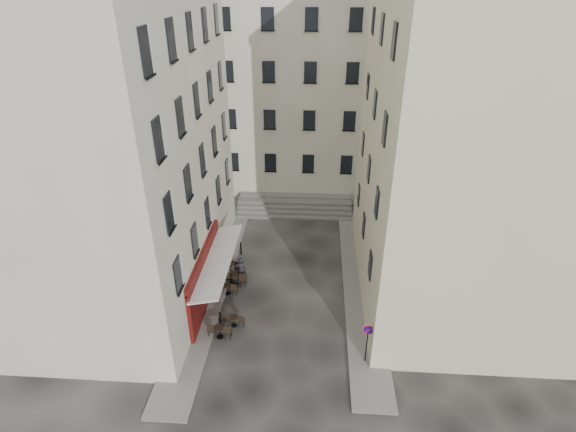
# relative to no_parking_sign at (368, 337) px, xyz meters

# --- Properties ---
(ground) EXTENTS (90.00, 90.00, 0.00)m
(ground) POSITION_rel_no_parking_sign_xyz_m (-4.30, 3.06, -1.69)
(ground) COLOR black
(ground) RESTS_ON ground
(sidewalk_left) EXTENTS (2.00, 22.00, 0.12)m
(sidewalk_left) POSITION_rel_no_parking_sign_xyz_m (-8.80, 7.06, -1.63)
(sidewalk_left) COLOR slate
(sidewalk_left) RESTS_ON ground
(sidewalk_right) EXTENTS (2.00, 18.00, 0.12)m
(sidewalk_right) POSITION_rel_no_parking_sign_xyz_m (0.20, 6.06, -1.63)
(sidewalk_right) COLOR slate
(sidewalk_right) RESTS_ON ground
(building_left) EXTENTS (12.20, 16.20, 20.60)m
(building_left) POSITION_rel_no_parking_sign_xyz_m (-14.80, 6.06, 8.61)
(building_left) COLOR beige
(building_left) RESTS_ON ground
(building_right) EXTENTS (12.20, 14.20, 18.60)m
(building_right) POSITION_rel_no_parking_sign_xyz_m (6.20, 6.56, 7.62)
(building_right) COLOR beige
(building_right) RESTS_ON ground
(building_back) EXTENTS (18.20, 10.20, 18.60)m
(building_back) POSITION_rel_no_parking_sign_xyz_m (-5.30, 22.06, 7.62)
(building_back) COLOR beige
(building_back) RESTS_ON ground
(cafe_storefront) EXTENTS (1.74, 7.30, 3.50)m
(cafe_storefront) POSITION_rel_no_parking_sign_xyz_m (-8.62, 4.06, 0.18)
(cafe_storefront) COLOR #450A09
(cafe_storefront) RESTS_ON ground
(stone_steps) EXTENTS (9.00, 3.15, 0.80)m
(stone_steps) POSITION_rel_no_parking_sign_xyz_m (-4.30, 15.64, -1.29)
(stone_steps) COLOR #605D5B
(stone_steps) RESTS_ON ground
(bollard_near) EXTENTS (0.12, 0.12, 0.98)m
(bollard_near) POSITION_rel_no_parking_sign_xyz_m (-7.55, 2.06, -1.17)
(bollard_near) COLOR black
(bollard_near) RESTS_ON ground
(bollard_mid) EXTENTS (0.12, 0.12, 0.98)m
(bollard_mid) POSITION_rel_no_parking_sign_xyz_m (-7.55, 5.56, -1.17)
(bollard_mid) COLOR black
(bollard_mid) RESTS_ON ground
(bollard_far) EXTENTS (0.12, 0.12, 0.98)m
(bollard_far) POSITION_rel_no_parking_sign_xyz_m (-7.55, 9.06, -1.17)
(bollard_far) COLOR black
(bollard_far) RESTS_ON ground
(no_parking_sign) EXTENTS (0.54, 0.14, 2.39)m
(no_parking_sign) POSITION_rel_no_parking_sign_xyz_m (0.00, 0.00, 0.00)
(no_parking_sign) COLOR black
(no_parking_sign) RESTS_ON ground
(bistro_table_a) EXTENTS (1.26, 0.59, 0.88)m
(bistro_table_a) POSITION_rel_no_parking_sign_xyz_m (-7.41, 1.24, -1.24)
(bistro_table_a) COLOR black
(bistro_table_a) RESTS_ON ground
(bistro_table_b) EXTENTS (1.15, 0.54, 0.81)m
(bistro_table_b) POSITION_rel_no_parking_sign_xyz_m (-6.83, 2.14, -1.28)
(bistro_table_b) COLOR black
(bistro_table_b) RESTS_ON ground
(bistro_table_c) EXTENTS (1.20, 0.56, 0.84)m
(bistro_table_c) POSITION_rel_no_parking_sign_xyz_m (-7.67, 4.82, -1.26)
(bistro_table_c) COLOR black
(bistro_table_c) RESTS_ON ground
(bistro_table_d) EXTENTS (1.40, 0.65, 0.98)m
(bistro_table_d) POSITION_rel_no_parking_sign_xyz_m (-7.36, 5.69, -1.19)
(bistro_table_d) COLOR black
(bistro_table_d) RESTS_ON ground
(bistro_table_e) EXTENTS (1.38, 0.65, 0.97)m
(bistro_table_e) POSITION_rel_no_parking_sign_xyz_m (-7.84, 6.91, -1.20)
(bistro_table_e) COLOR black
(bistro_table_e) RESTS_ON ground
(pedestrian) EXTENTS (0.68, 0.46, 1.82)m
(pedestrian) POSITION_rel_no_parking_sign_xyz_m (-7.02, 5.99, -0.78)
(pedestrian) COLOR black
(pedestrian) RESTS_ON ground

